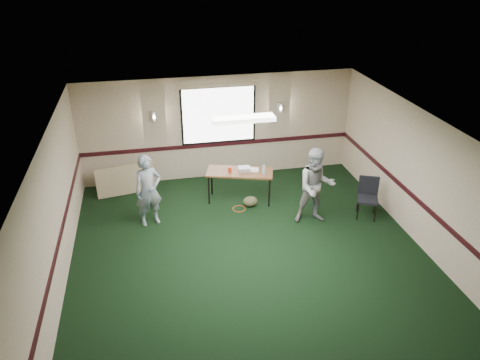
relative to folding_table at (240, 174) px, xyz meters
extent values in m
plane|color=black|center=(-0.25, -2.55, -0.72)|extent=(8.00, 8.00, 0.00)
plane|color=tan|center=(-0.25, 1.45, 0.63)|extent=(7.00, 0.00, 7.00)
plane|color=tan|center=(-3.75, -2.55, 0.63)|extent=(0.00, 8.00, 8.00)
plane|color=tan|center=(3.25, -2.55, 0.63)|extent=(0.00, 8.00, 8.00)
plane|color=silver|center=(-0.25, -2.55, 1.98)|extent=(8.00, 8.00, 0.00)
cube|color=black|center=(-0.25, 1.43, 0.18)|extent=(7.00, 0.03, 0.10)
cube|color=black|center=(-3.74, -2.55, 0.18)|extent=(0.03, 8.00, 0.10)
cube|color=black|center=(3.23, -2.55, 0.18)|extent=(0.03, 8.00, 0.10)
cube|color=black|center=(-0.25, 1.42, 0.98)|extent=(1.90, 0.01, 1.50)
cube|color=white|center=(-0.25, 1.42, 0.98)|extent=(1.80, 0.02, 1.40)
cube|color=tan|center=(-0.25, 1.42, 1.75)|extent=(2.05, 0.08, 0.10)
cylinder|color=silver|center=(-1.85, 1.39, 1.08)|extent=(0.16, 0.16, 0.25)
cylinder|color=silver|center=(1.35, 1.39, 1.08)|extent=(0.16, 0.16, 0.25)
cube|color=white|center=(-0.25, -1.55, 1.92)|extent=(1.20, 0.32, 0.08)
cube|color=brown|center=(0.00, 0.00, 0.04)|extent=(1.66, 1.04, 0.04)
cylinder|color=black|center=(-0.75, -0.03, -0.35)|extent=(0.04, 0.04, 0.73)
cylinder|color=black|center=(0.61, -0.44, -0.35)|extent=(0.04, 0.04, 0.73)
cylinder|color=black|center=(-0.61, 0.44, -0.35)|extent=(0.04, 0.04, 0.73)
cylinder|color=black|center=(0.75, 0.03, -0.35)|extent=(0.04, 0.04, 0.73)
cube|color=#9B9CA3|center=(0.11, 0.02, 0.10)|extent=(0.29, 0.25, 0.09)
cube|color=silver|center=(0.34, -0.04, 0.08)|extent=(0.24, 0.21, 0.05)
cylinder|color=red|center=(-0.23, 0.02, 0.12)|extent=(0.08, 0.08, 0.12)
cylinder|color=#8CBDE6|center=(0.53, -0.23, 0.16)|extent=(0.06, 0.06, 0.21)
ellipsoid|color=#414125|center=(0.18, -0.34, -0.59)|extent=(0.42, 0.37, 0.25)
torus|color=#CE5019|center=(-0.10, -0.42, -0.71)|extent=(0.35, 0.35, 0.02)
cube|color=tan|center=(-2.69, 0.93, -0.35)|extent=(1.43, 0.45, 0.73)
cube|color=black|center=(2.66, -1.33, -0.27)|extent=(0.59, 0.59, 0.06)
cube|color=black|center=(2.74, -1.13, -0.02)|extent=(0.43, 0.23, 0.45)
cylinder|color=black|center=(2.41, -1.42, -0.51)|extent=(0.03, 0.03, 0.42)
cylinder|color=black|center=(2.75, -1.58, -0.51)|extent=(0.03, 0.03, 0.42)
cylinder|color=black|center=(2.56, -1.08, -0.51)|extent=(0.03, 0.03, 0.42)
cylinder|color=black|center=(2.90, -1.23, -0.51)|extent=(0.03, 0.03, 0.42)
imported|color=#3B5A82|center=(-2.14, -0.60, 0.10)|extent=(0.68, 0.55, 1.63)
imported|color=#6989A4|center=(1.43, -1.25, 0.15)|extent=(0.91, 0.75, 1.74)
camera|label=1|loc=(-2.01, -9.69, 4.89)|focal=35.00mm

